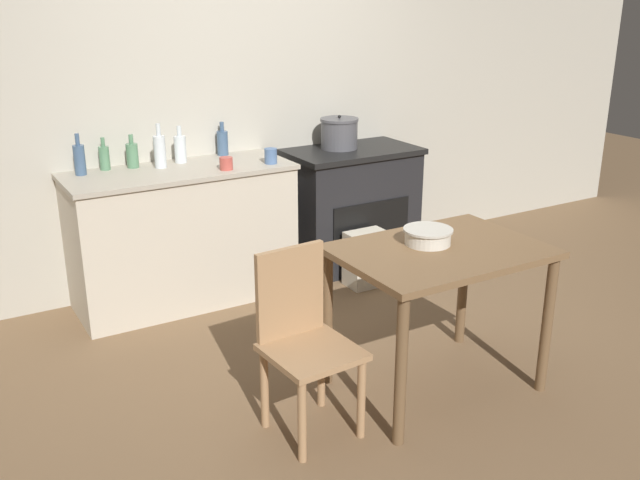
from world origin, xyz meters
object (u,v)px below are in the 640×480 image
work_table (439,270)px  stock_pot (339,133)px  cup_right (226,163)px  bottle_center (104,157)px  bottle_left (160,151)px  cup_mid_right (271,156)px  stove (351,207)px  bottle_center_right (132,155)px  flour_sack (367,259)px  chair (303,337)px  mixing_bowl_large (428,235)px  bottle_center_left (79,159)px  bottle_far_left (222,142)px  bottle_mid_left (180,148)px

work_table → stock_pot: 1.93m
cup_right → bottle_center: bearing=149.7°
bottle_left → cup_mid_right: bearing=-21.2°
stove → bottle_center_right: 1.68m
bottle_left → flour_sack: bearing=-21.4°
bottle_center_right → bottle_left: bearing=-31.6°
bottle_center_right → chair: bearing=-84.0°
bottle_left → stock_pot: bearing=-0.7°
bottle_center → cup_mid_right: bearing=-21.1°
mixing_bowl_large → bottle_center: size_ratio=1.21×
bottle_center_left → bottle_center_right: size_ratio=1.20×
bottle_far_left → bottle_mid_left: bearing=-168.8°
stock_pot → bottle_far_left: 0.87m
flour_sack → bottle_center_left: size_ratio=1.52×
stock_pot → cup_right: (-1.01, -0.25, -0.05)m
flour_sack → bottle_center_right: size_ratio=1.83×
stove → mixing_bowl_large: bearing=-110.5°
work_table → mixing_bowl_large: 0.19m
chair → bottle_far_left: (0.45, 1.94, 0.53)m
stock_pot → bottle_mid_left: (-1.19, 0.09, 0.00)m
chair → bottle_far_left: bearing=73.1°
bottle_center → work_table: bearing=-59.8°
flour_sack → bottle_center_left: bearing=162.2°
bottle_left → bottle_center: bottle_left is taller
bottle_center_left → cup_right: 0.90m
stove → cup_mid_right: bearing=-166.4°
mixing_bowl_large → bottle_left: size_ratio=0.88×
bottle_mid_left → bottle_center_right: bottle_mid_left is taller
stock_pot → bottle_far_left: size_ratio=1.21×
cup_mid_right → chair: bearing=-112.0°
stock_pot → bottle_left: bottle_left is taller
stove → bottle_left: bottle_left is taller
stock_pot → cup_mid_right: stock_pot is taller
bottle_center_left → cup_mid_right: bearing=-15.8°
work_table → bottle_center_right: 2.19m
flour_sack → bottle_center_left: (-1.78, 0.57, 0.82)m
work_table → bottle_far_left: bearing=99.2°
mixing_bowl_large → bottle_center_left: bottle_center_left is taller
bottle_far_left → bottle_left: (-0.50, -0.14, 0.02)m
chair → bottle_far_left: 2.06m
bottle_center_left → cup_right: (0.84, -0.34, -0.06)m
bottle_mid_left → bottle_center_left: bearing=-179.7°
cup_mid_right → stove: bearing=13.6°
stove → bottle_far_left: 1.11m
stove → stock_pot: bearing=141.3°
bottle_center_left → bottle_center: 0.18m
stove → bottle_far_left: bearing=167.1°
mixing_bowl_large → cup_right: size_ratio=2.99×
work_table → cup_mid_right: size_ratio=10.22×
mixing_bowl_large → bottle_center: 2.20m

